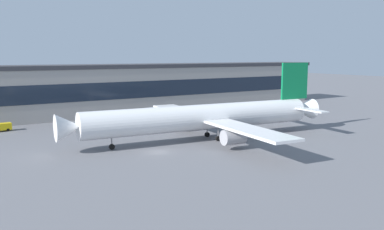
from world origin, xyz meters
name	(u,v)px	position (x,y,z in m)	size (l,w,h in m)	color
ground_plane	(158,152)	(0.00, 0.00, 0.00)	(600.00, 600.00, 0.00)	slate
terminal_building	(72,91)	(0.00, 53.63, 7.73)	(188.28, 15.73, 15.42)	#9E9993
airliner	(206,117)	(14.21, 4.40, 5.02)	(61.61, 52.97, 16.48)	white
stair_truck	(154,113)	(17.43, 34.90, 1.98)	(6.42, 3.88, 3.55)	gray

